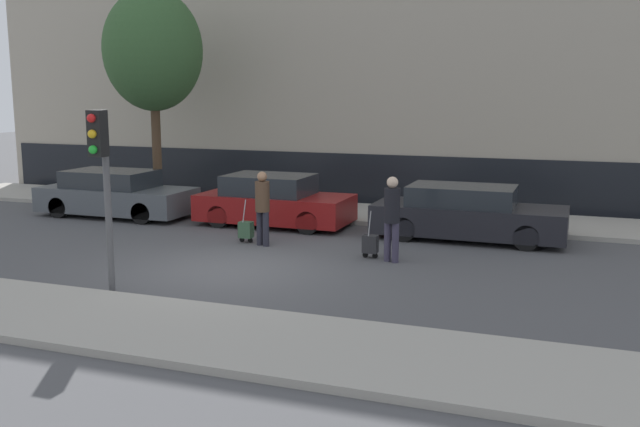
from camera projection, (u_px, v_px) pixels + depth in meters
name	position (u px, v px, depth m)	size (l,w,h in m)	color
ground_plane	(228.00, 269.00, 14.59)	(80.00, 80.00, 0.00)	#4C4C4F
sidewalk_near	(116.00, 322.00, 11.11)	(28.00, 2.50, 0.12)	#A39E93
sidewalk_far	(339.00, 212.00, 21.04)	(28.00, 3.00, 0.12)	#A39E93
building_facade	(376.00, 4.00, 23.40)	(28.00, 3.11, 12.82)	#A89E8C
parked_car_0	(115.00, 195.00, 20.64)	(4.52, 1.82, 1.33)	#4C5156
parked_car_1	(273.00, 202.00, 19.23)	(4.11, 1.84, 1.37)	maroon
parked_car_2	(467.00, 214.00, 17.42)	(4.62, 1.77, 1.32)	black
pedestrian_left	(262.00, 204.00, 16.64)	(0.34, 0.34, 1.76)	#23232D
trolley_left	(246.00, 230.00, 17.10)	(0.34, 0.29, 1.05)	#335138
pedestrian_right	(392.00, 213.00, 15.05)	(0.34, 0.34, 1.83)	#383347
trolley_right	(370.00, 244.00, 15.52)	(0.34, 0.29, 1.04)	#262628
traffic_light	(102.00, 164.00, 12.40)	(0.28, 0.47, 3.29)	#515154
bare_tree_near_crossing	(153.00, 51.00, 21.48)	(2.99, 2.99, 6.51)	#4C3826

